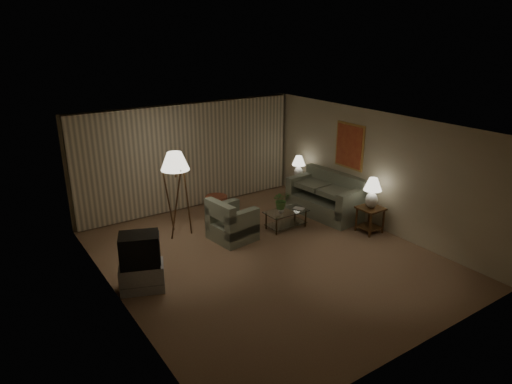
# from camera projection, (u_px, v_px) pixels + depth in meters

# --- Properties ---
(ground) EXTENTS (7.00, 7.00, 0.00)m
(ground) POSITION_uv_depth(u_px,v_px,m) (267.00, 257.00, 9.32)
(ground) COLOR #927450
(ground) RESTS_ON ground
(room_shell) EXTENTS (6.04, 7.02, 2.72)m
(room_shell) POSITION_uv_depth(u_px,v_px,m) (229.00, 158.00, 9.92)
(room_shell) COLOR #C1B494
(room_shell) RESTS_ON ground
(sofa) EXTENTS (2.06, 1.31, 0.83)m
(sofa) POSITION_uv_depth(u_px,v_px,m) (325.00, 199.00, 11.32)
(sofa) COLOR gray
(sofa) RESTS_ON ground
(armchair) EXTENTS (1.10, 1.06, 0.74)m
(armchair) POSITION_uv_depth(u_px,v_px,m) (232.00, 223.00, 10.01)
(armchair) COLOR gray
(armchair) RESTS_ON ground
(side_table_near) EXTENTS (0.52, 0.52, 0.60)m
(side_table_near) POSITION_uv_depth(u_px,v_px,m) (370.00, 215.00, 10.34)
(side_table_near) COLOR #341E0E
(side_table_near) RESTS_ON ground
(side_table_far) EXTENTS (0.48, 0.40, 0.60)m
(side_table_far) POSITION_uv_depth(u_px,v_px,m) (298.00, 185.00, 12.38)
(side_table_far) COLOR #341E0E
(side_table_far) RESTS_ON ground
(table_lamp_near) EXTENTS (0.40, 0.40, 0.70)m
(table_lamp_near) POSITION_uv_depth(u_px,v_px,m) (372.00, 190.00, 10.14)
(table_lamp_near) COLOR white
(table_lamp_near) RESTS_ON side_table_near
(table_lamp_far) EXTENTS (0.36, 0.36, 0.62)m
(table_lamp_far) POSITION_uv_depth(u_px,v_px,m) (299.00, 165.00, 12.19)
(table_lamp_far) COLOR white
(table_lamp_far) RESTS_ON side_table_far
(coffee_table) EXTENTS (0.99, 0.54, 0.41)m
(coffee_table) POSITION_uv_depth(u_px,v_px,m) (286.00, 217.00, 10.61)
(coffee_table) COLOR silver
(coffee_table) RESTS_ON ground
(tv_cabinet) EXTENTS (1.10, 1.01, 0.50)m
(tv_cabinet) POSITION_uv_depth(u_px,v_px,m) (142.00, 277.00, 8.09)
(tv_cabinet) COLOR #ADADB0
(tv_cabinet) RESTS_ON ground
(crt_tv) EXTENTS (1.00, 0.94, 0.58)m
(crt_tv) POSITION_uv_depth(u_px,v_px,m) (140.00, 250.00, 7.91)
(crt_tv) COLOR black
(crt_tv) RESTS_ON tv_cabinet
(floor_lamp) EXTENTS (0.62, 0.62, 1.92)m
(floor_lamp) POSITION_uv_depth(u_px,v_px,m) (177.00, 193.00, 10.03)
(floor_lamp) COLOR #341E0E
(floor_lamp) RESTS_ON ground
(ottoman) EXTENTS (0.72, 0.72, 0.37)m
(ottoman) POSITION_uv_depth(u_px,v_px,m) (216.00, 203.00, 11.69)
(ottoman) COLOR brown
(ottoman) RESTS_ON ground
(vase) EXTENTS (0.16, 0.16, 0.14)m
(vase) POSITION_uv_depth(u_px,v_px,m) (281.00, 210.00, 10.46)
(vase) COLOR white
(vase) RESTS_ON coffee_table
(flowers) EXTENTS (0.48, 0.45, 0.43)m
(flowers) POSITION_uv_depth(u_px,v_px,m) (281.00, 198.00, 10.36)
(flowers) COLOR #4D7F38
(flowers) RESTS_ON vase
(book) EXTENTS (0.28, 0.30, 0.02)m
(book) POSITION_uv_depth(u_px,v_px,m) (297.00, 210.00, 10.61)
(book) COLOR olive
(book) RESTS_ON coffee_table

